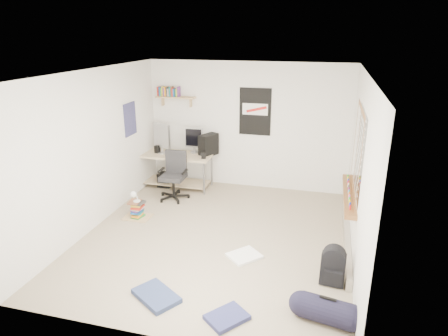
% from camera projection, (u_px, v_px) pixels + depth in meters
% --- Properties ---
extents(floor, '(4.00, 4.50, 0.01)m').
position_uv_depth(floor, '(217.00, 236.00, 6.23)').
color(floor, gray).
rests_on(floor, ground).
extents(ceiling, '(4.00, 4.50, 0.01)m').
position_uv_depth(ceiling, '(215.00, 72.00, 5.41)').
color(ceiling, white).
rests_on(ceiling, ground).
extents(back_wall, '(4.00, 0.01, 2.50)m').
position_uv_depth(back_wall, '(247.00, 126.00, 7.88)').
color(back_wall, silver).
rests_on(back_wall, ground).
extents(left_wall, '(0.01, 4.50, 2.50)m').
position_uv_depth(left_wall, '(94.00, 150.00, 6.31)').
color(left_wall, silver).
rests_on(left_wall, ground).
extents(right_wall, '(0.01, 4.50, 2.50)m').
position_uv_depth(right_wall, '(360.00, 172.00, 5.33)').
color(right_wall, silver).
rests_on(right_wall, ground).
extents(desk, '(1.59, 1.12, 0.67)m').
position_uv_depth(desk, '(176.00, 170.00, 8.10)').
color(desk, tan).
rests_on(desk, floor).
extents(monitor_left, '(0.45, 0.29, 0.49)m').
position_uv_depth(monitor_left, '(162.00, 143.00, 7.97)').
color(monitor_left, '#A4A4A9').
rests_on(monitor_left, desk).
extents(monitor_right, '(0.37, 0.10, 0.40)m').
position_uv_depth(monitor_right, '(194.00, 145.00, 8.02)').
color(monitor_right, '#999A9E').
rests_on(monitor_right, desk).
extents(pc_tower, '(0.35, 0.46, 0.43)m').
position_uv_depth(pc_tower, '(208.00, 145.00, 7.95)').
color(pc_tower, black).
rests_on(pc_tower, desk).
extents(keyboard, '(0.45, 0.29, 0.02)m').
position_uv_depth(keyboard, '(172.00, 156.00, 7.96)').
color(keyboard, black).
rests_on(keyboard, desk).
extents(speaker_left, '(0.10, 0.10, 0.18)m').
position_uv_depth(speaker_left, '(157.00, 150.00, 8.04)').
color(speaker_left, black).
rests_on(speaker_left, desk).
extents(speaker_right, '(0.09, 0.09, 0.16)m').
position_uv_depth(speaker_right, '(204.00, 156.00, 7.70)').
color(speaker_right, black).
rests_on(speaker_right, desk).
extents(office_chair, '(0.61, 0.61, 0.91)m').
position_uv_depth(office_chair, '(173.00, 174.00, 7.47)').
color(office_chair, '#252528').
rests_on(office_chair, floor).
extents(wall_shelf, '(0.80, 0.22, 0.24)m').
position_uv_depth(wall_shelf, '(176.00, 97.00, 7.96)').
color(wall_shelf, tan).
rests_on(wall_shelf, back_wall).
extents(poster_back_wall, '(0.62, 0.03, 0.92)m').
position_uv_depth(poster_back_wall, '(255.00, 112.00, 7.72)').
color(poster_back_wall, black).
rests_on(poster_back_wall, back_wall).
extents(poster_left_wall, '(0.02, 0.42, 0.60)m').
position_uv_depth(poster_left_wall, '(130.00, 119.00, 7.32)').
color(poster_left_wall, navy).
rests_on(poster_left_wall, left_wall).
extents(window, '(0.10, 1.50, 1.26)m').
position_uv_depth(window, '(356.00, 151.00, 5.56)').
color(window, brown).
rests_on(window, right_wall).
extents(baseboard_heater, '(0.08, 2.50, 0.18)m').
position_uv_depth(baseboard_heater, '(347.00, 238.00, 6.00)').
color(baseboard_heater, '#B7B2A8').
rests_on(baseboard_heater, floor).
extents(backpack, '(0.32, 0.26, 0.40)m').
position_uv_depth(backpack, '(333.00, 269.00, 5.02)').
color(backpack, black).
rests_on(backpack, floor).
extents(duffel_bag, '(0.34, 0.34, 0.57)m').
position_uv_depth(duffel_bag, '(327.00, 311.00, 4.35)').
color(duffel_bag, black).
rests_on(duffel_bag, floor).
extents(tshirt, '(0.55, 0.56, 0.04)m').
position_uv_depth(tshirt, '(244.00, 256.00, 5.65)').
color(tshirt, white).
rests_on(tshirt, floor).
extents(jeans_a, '(0.68, 0.62, 0.06)m').
position_uv_depth(jeans_a, '(156.00, 296.00, 4.78)').
color(jeans_a, navy).
rests_on(jeans_a, floor).
extents(jeans_b, '(0.53, 0.55, 0.05)m').
position_uv_depth(jeans_b, '(227.00, 317.00, 4.43)').
color(jeans_b, navy).
rests_on(jeans_b, floor).
extents(book_stack, '(0.46, 0.41, 0.27)m').
position_uv_depth(book_stack, '(137.00, 209.00, 6.81)').
color(book_stack, brown).
rests_on(book_stack, floor).
extents(desk_lamp, '(0.16, 0.22, 0.19)m').
position_uv_depth(desk_lamp, '(137.00, 198.00, 6.71)').
color(desk_lamp, white).
rests_on(desk_lamp, book_stack).
extents(subwoofer, '(0.27, 0.27, 0.29)m').
position_uv_depth(subwoofer, '(165.00, 180.00, 8.19)').
color(subwoofer, black).
rests_on(subwoofer, floor).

